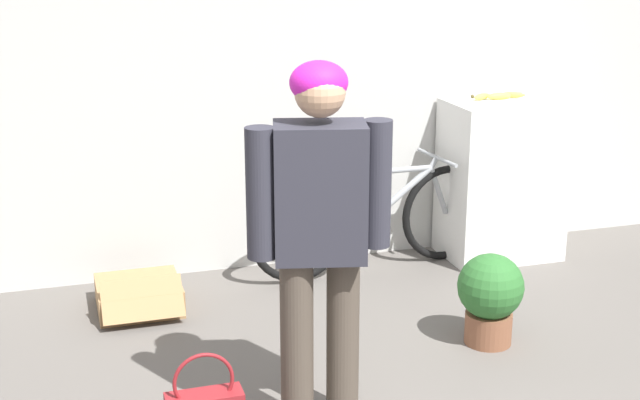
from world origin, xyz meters
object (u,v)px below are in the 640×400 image
object	(u,v)px
bicycle	(375,219)
banana	(497,96)
potted_plant	(490,295)
person	(320,218)
cardboard_box	(139,295)

from	to	relation	value
bicycle	banana	xyz separation A→B (m)	(0.85, 0.10, 0.70)
bicycle	potted_plant	xyz separation A→B (m)	(0.20, -1.14, -0.07)
bicycle	potted_plant	bearing A→B (deg)	-85.87
bicycle	potted_plant	distance (m)	1.16
banana	potted_plant	distance (m)	1.60
person	bicycle	distance (m)	1.91
banana	cardboard_box	world-z (taller)	banana
banana	bicycle	bearing A→B (deg)	-173.38
cardboard_box	bicycle	bearing A→B (deg)	6.80
bicycle	banana	size ratio (longest dim) A/B	4.38
person	bicycle	xyz separation A→B (m)	(0.85, 1.60, -0.58)
potted_plant	cardboard_box	bearing A→B (deg)	149.90
person	potted_plant	world-z (taller)	person
person	bicycle	world-z (taller)	person
potted_plant	banana	bearing A→B (deg)	62.40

